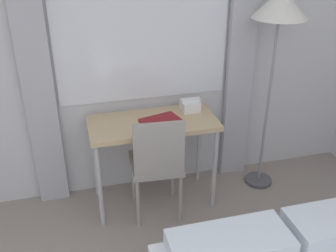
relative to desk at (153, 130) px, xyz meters
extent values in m
cube|color=silver|center=(-0.09, 0.33, 0.66)|extent=(5.16, 0.05, 2.70)
cube|color=white|center=(0.00, 0.30, 0.91)|extent=(1.40, 0.01, 1.50)
cube|color=#B2B2BC|center=(-0.84, 0.25, 0.61)|extent=(0.24, 0.06, 2.60)
cube|color=#B2B2BC|center=(0.84, 0.25, 0.61)|extent=(0.24, 0.06, 2.60)
cube|color=tan|center=(0.00, 0.00, 0.06)|extent=(1.02, 0.49, 0.04)
cylinder|color=#B2B2B7|center=(-0.47, -0.20, -0.33)|extent=(0.04, 0.04, 0.74)
cylinder|color=#B2B2B7|center=(0.47, -0.20, -0.33)|extent=(0.04, 0.04, 0.74)
cylinder|color=#B2B2B7|center=(-0.47, 0.20, -0.33)|extent=(0.04, 0.04, 0.74)
cylinder|color=#B2B2B7|center=(0.47, 0.20, -0.33)|extent=(0.04, 0.04, 0.74)
cube|color=gray|center=(-0.01, -0.14, -0.23)|extent=(0.43, 0.43, 0.05)
cube|color=gray|center=(-0.02, -0.32, 0.01)|extent=(0.38, 0.06, 0.43)
cylinder|color=gray|center=(-0.19, -0.29, -0.47)|extent=(0.03, 0.03, 0.44)
cylinder|color=gray|center=(0.15, -0.32, -0.47)|extent=(0.03, 0.03, 0.44)
cylinder|color=gray|center=(-0.17, 0.05, -0.47)|extent=(0.03, 0.03, 0.44)
cylinder|color=gray|center=(0.17, 0.02, -0.47)|extent=(0.03, 0.03, 0.44)
cube|color=silver|center=(0.19, -1.16, -0.18)|extent=(0.71, 0.32, 0.12)
cylinder|color=#4C4C51|center=(1.01, 0.01, -0.68)|extent=(0.25, 0.25, 0.03)
cylinder|color=gray|center=(1.01, 0.01, 0.08)|extent=(0.02, 0.02, 1.49)
cone|color=silver|center=(1.01, 0.01, 0.94)|extent=(0.43, 0.43, 0.22)
cube|color=white|center=(0.35, 0.12, 0.12)|extent=(0.14, 0.15, 0.08)
cube|color=white|center=(0.35, 0.12, 0.17)|extent=(0.17, 0.05, 0.02)
cube|color=maroon|center=(0.06, -0.05, 0.09)|extent=(0.34, 0.27, 0.02)
cube|color=white|center=(0.06, -0.05, 0.10)|extent=(0.32, 0.26, 0.01)
camera|label=1|loc=(-0.59, -2.72, 1.47)|focal=42.00mm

